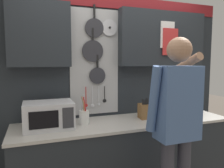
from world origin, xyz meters
TOP-DOWN VIEW (x-y plane):
  - base_cabinet_counter at (0.00, -0.00)m, footprint 2.54×0.68m
  - back_wall_unit at (0.03, 0.30)m, footprint 3.11×0.23m
  - microwave at (-0.87, 0.03)m, footprint 0.50×0.37m
  - knife_block at (0.26, 0.03)m, footprint 0.12×0.16m
  - utensil_crock at (-0.49, 0.03)m, footprint 0.11×0.11m
  - person at (0.20, -0.69)m, footprint 0.54×0.67m

SIDE VIEW (x-z plane):
  - base_cabinet_counter at x=0.00m, z-range 0.00..0.88m
  - utensil_crock at x=-0.49m, z-range 0.80..1.14m
  - knife_block at x=0.26m, z-range 0.85..1.11m
  - microwave at x=-0.87m, z-range 0.88..1.16m
  - person at x=0.20m, z-range 0.18..1.97m
  - back_wall_unit at x=0.03m, z-range 0.31..2.70m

